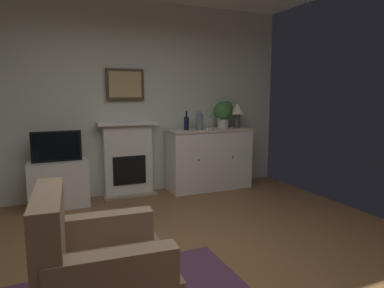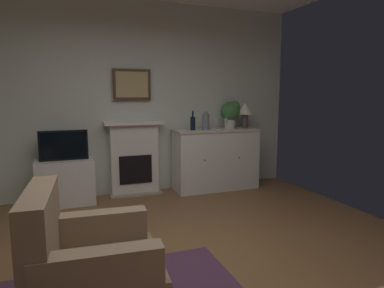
{
  "view_description": "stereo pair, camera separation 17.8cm",
  "coord_description": "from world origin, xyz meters",
  "px_view_note": "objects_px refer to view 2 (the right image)",
  "views": [
    {
      "loc": [
        -1.06,
        -2.39,
        1.49
      ],
      "look_at": [
        0.27,
        0.67,
        1.0
      ],
      "focal_mm": 31.79,
      "sensor_mm": 36.0,
      "label": 1
    },
    {
      "loc": [
        -0.9,
        -2.45,
        1.49
      ],
      "look_at": [
        0.27,
        0.67,
        1.0
      ],
      "focal_mm": 31.79,
      "sensor_mm": 36.0,
      "label": 2
    }
  ],
  "objects_px": {
    "framed_picture": "(132,85)",
    "wine_glass_right": "(225,121)",
    "vase_decorative": "(206,121)",
    "tv_set": "(64,145)",
    "sideboard_cabinet": "(216,159)",
    "armchair": "(88,268)",
    "wine_bottle": "(193,123)",
    "potted_plant_small": "(231,112)",
    "wine_glass_center": "(218,121)",
    "fireplace_unit": "(134,158)",
    "tv_cabinet": "(66,182)",
    "wine_glass_left": "(214,122)",
    "table_lamp": "(245,111)"
  },
  "relations": [
    {
      "from": "vase_decorative",
      "to": "armchair",
      "type": "bearing_deg",
      "value": -126.43
    },
    {
      "from": "vase_decorative",
      "to": "armchair",
      "type": "relative_size",
      "value": 0.31
    },
    {
      "from": "tv_set",
      "to": "sideboard_cabinet",
      "type": "bearing_deg",
      "value": 0.21
    },
    {
      "from": "wine_glass_left",
      "to": "vase_decorative",
      "type": "xyz_separation_m",
      "value": [
        -0.13,
        0.01,
        0.02
      ]
    },
    {
      "from": "framed_picture",
      "to": "tv_cabinet",
      "type": "bearing_deg",
      "value": -167.99
    },
    {
      "from": "table_lamp",
      "to": "wine_bottle",
      "type": "xyz_separation_m",
      "value": [
        -0.89,
        -0.01,
        -0.17
      ]
    },
    {
      "from": "wine_glass_right",
      "to": "potted_plant_small",
      "type": "bearing_deg",
      "value": 24.52
    },
    {
      "from": "vase_decorative",
      "to": "table_lamp",
      "type": "bearing_deg",
      "value": 4.12
    },
    {
      "from": "wine_glass_center",
      "to": "tv_cabinet",
      "type": "bearing_deg",
      "value": -179.72
    },
    {
      "from": "framed_picture",
      "to": "wine_glass_right",
      "type": "distance_m",
      "value": 1.53
    },
    {
      "from": "fireplace_unit",
      "to": "sideboard_cabinet",
      "type": "distance_m",
      "value": 1.27
    },
    {
      "from": "wine_glass_center",
      "to": "tv_set",
      "type": "relative_size",
      "value": 0.27
    },
    {
      "from": "sideboard_cabinet",
      "to": "wine_glass_left",
      "type": "height_order",
      "value": "wine_glass_left"
    },
    {
      "from": "potted_plant_small",
      "to": "wine_glass_right",
      "type": "bearing_deg",
      "value": -155.48
    },
    {
      "from": "sideboard_cabinet",
      "to": "wine_glass_center",
      "type": "height_order",
      "value": "wine_glass_center"
    },
    {
      "from": "vase_decorative",
      "to": "tv_cabinet",
      "type": "relative_size",
      "value": 0.37
    },
    {
      "from": "wine_glass_center",
      "to": "armchair",
      "type": "bearing_deg",
      "value": -128.91
    },
    {
      "from": "table_lamp",
      "to": "wine_glass_left",
      "type": "distance_m",
      "value": 0.59
    },
    {
      "from": "wine_glass_center",
      "to": "wine_glass_right",
      "type": "height_order",
      "value": "same"
    },
    {
      "from": "vase_decorative",
      "to": "tv_cabinet",
      "type": "bearing_deg",
      "value": 178.17
    },
    {
      "from": "tv_set",
      "to": "armchair",
      "type": "height_order",
      "value": "tv_set"
    },
    {
      "from": "vase_decorative",
      "to": "wine_glass_right",
      "type": "bearing_deg",
      "value": 6.84
    },
    {
      "from": "framed_picture",
      "to": "tv_set",
      "type": "bearing_deg",
      "value": -166.69
    },
    {
      "from": "wine_glass_right",
      "to": "sideboard_cabinet",
      "type": "bearing_deg",
      "value": 177.08
    },
    {
      "from": "wine_glass_center",
      "to": "tv_cabinet",
      "type": "height_order",
      "value": "wine_glass_center"
    },
    {
      "from": "framed_picture",
      "to": "tv_set",
      "type": "xyz_separation_m",
      "value": [
        -0.97,
        -0.23,
        -0.81
      ]
    },
    {
      "from": "wine_bottle",
      "to": "potted_plant_small",
      "type": "xyz_separation_m",
      "value": [
        0.66,
        0.05,
        0.15
      ]
    },
    {
      "from": "sideboard_cabinet",
      "to": "wine_glass_left",
      "type": "distance_m",
      "value": 0.6
    },
    {
      "from": "tv_cabinet",
      "to": "framed_picture",
      "type": "bearing_deg",
      "value": 12.01
    },
    {
      "from": "wine_bottle",
      "to": "tv_cabinet",
      "type": "distance_m",
      "value": 1.99
    },
    {
      "from": "fireplace_unit",
      "to": "potted_plant_small",
      "type": "bearing_deg",
      "value": -4.94
    },
    {
      "from": "fireplace_unit",
      "to": "wine_glass_center",
      "type": "relative_size",
      "value": 6.67
    },
    {
      "from": "wine_glass_center",
      "to": "framed_picture",
      "type": "bearing_deg",
      "value": 171.41
    },
    {
      "from": "fireplace_unit",
      "to": "armchair",
      "type": "relative_size",
      "value": 1.2
    },
    {
      "from": "framed_picture",
      "to": "tv_cabinet",
      "type": "distance_m",
      "value": 1.65
    },
    {
      "from": "wine_glass_center",
      "to": "armchair",
      "type": "height_order",
      "value": "wine_glass_center"
    },
    {
      "from": "wine_glass_right",
      "to": "vase_decorative",
      "type": "bearing_deg",
      "value": -173.16
    },
    {
      "from": "fireplace_unit",
      "to": "tv_cabinet",
      "type": "height_order",
      "value": "fireplace_unit"
    },
    {
      "from": "tv_set",
      "to": "wine_bottle",
      "type": "bearing_deg",
      "value": -0.03
    },
    {
      "from": "wine_bottle",
      "to": "tv_cabinet",
      "type": "relative_size",
      "value": 0.39
    },
    {
      "from": "armchair",
      "to": "sideboard_cabinet",
      "type": "bearing_deg",
      "value": 51.4
    },
    {
      "from": "tv_cabinet",
      "to": "wine_glass_center",
      "type": "bearing_deg",
      "value": 0.28
    },
    {
      "from": "wine_glass_left",
      "to": "wine_glass_center",
      "type": "bearing_deg",
      "value": 37.06
    },
    {
      "from": "fireplace_unit",
      "to": "wine_glass_left",
      "type": "relative_size",
      "value": 6.67
    },
    {
      "from": "framed_picture",
      "to": "tv_set",
      "type": "distance_m",
      "value": 1.29
    },
    {
      "from": "wine_glass_right",
      "to": "vase_decorative",
      "type": "distance_m",
      "value": 0.35
    },
    {
      "from": "framed_picture",
      "to": "table_lamp",
      "type": "height_order",
      "value": "framed_picture"
    },
    {
      "from": "tv_cabinet",
      "to": "tv_set",
      "type": "xyz_separation_m",
      "value": [
        -0.0,
        -0.02,
        0.51
      ]
    },
    {
      "from": "vase_decorative",
      "to": "potted_plant_small",
      "type": "bearing_deg",
      "value": 11.52
    },
    {
      "from": "wine_glass_center",
      "to": "wine_glass_right",
      "type": "distance_m",
      "value": 0.12
    }
  ]
}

